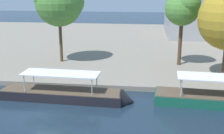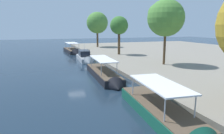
{
  "view_description": "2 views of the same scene",
  "coord_description": "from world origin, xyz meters",
  "px_view_note": "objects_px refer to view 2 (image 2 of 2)",
  "views": [
    {
      "loc": [
        9.21,
        -23.23,
        11.52
      ],
      "look_at": [
        5.28,
        8.68,
        2.38
      ],
      "focal_mm": 45.86,
      "sensor_mm": 36.0,
      "label": 1
    },
    {
      "loc": [
        30.71,
        -4.75,
        7.57
      ],
      "look_at": [
        2.99,
        4.65,
        1.98
      ],
      "focal_mm": 33.63,
      "sensor_mm": 36.0,
      "label": 2
    }
  ],
  "objects_px": {
    "tour_boat_0": "(73,52)",
    "tree_2": "(98,23)",
    "mooring_bollard_0": "(88,50)",
    "motor_yacht_1": "(85,58)",
    "tree_4": "(119,26)",
    "tour_boat_2": "(104,76)",
    "tour_boat_3": "(164,116)",
    "mooring_bollard_2": "(89,51)",
    "tree_5": "(166,17)"
  },
  "relations": [
    {
      "from": "tree_4",
      "to": "tour_boat_3",
      "type": "bearing_deg",
      "value": -15.15
    },
    {
      "from": "tour_boat_3",
      "to": "tree_2",
      "type": "bearing_deg",
      "value": 173.88
    },
    {
      "from": "tour_boat_0",
      "to": "mooring_bollard_2",
      "type": "xyz_separation_m",
      "value": [
        4.41,
        4.01,
        0.59
      ]
    },
    {
      "from": "tour_boat_0",
      "to": "tree_2",
      "type": "distance_m",
      "value": 17.31
    },
    {
      "from": "tour_boat_0",
      "to": "motor_yacht_1",
      "type": "distance_m",
      "value": 16.26
    },
    {
      "from": "tour_boat_2",
      "to": "tree_4",
      "type": "distance_m",
      "value": 25.03
    },
    {
      "from": "mooring_bollard_2",
      "to": "tree_2",
      "type": "distance_m",
      "value": 18.26
    },
    {
      "from": "tree_5",
      "to": "tour_boat_0",
      "type": "bearing_deg",
      "value": -155.4
    },
    {
      "from": "tour_boat_3",
      "to": "tree_2",
      "type": "xyz_separation_m",
      "value": [
        -59.41,
        10.26,
        8.71
      ]
    },
    {
      "from": "motor_yacht_1",
      "to": "mooring_bollard_0",
      "type": "xyz_separation_m",
      "value": [
        -13.01,
        3.5,
        0.38
      ]
    },
    {
      "from": "mooring_bollard_0",
      "to": "tree_5",
      "type": "distance_m",
      "value": 28.22
    },
    {
      "from": "tour_boat_3",
      "to": "tree_5",
      "type": "relative_size",
      "value": 1.06
    },
    {
      "from": "tree_4",
      "to": "tour_boat_2",
      "type": "bearing_deg",
      "value": -26.04
    },
    {
      "from": "tour_boat_0",
      "to": "tree_4",
      "type": "relative_size",
      "value": 1.38
    },
    {
      "from": "tour_boat_0",
      "to": "tree_2",
      "type": "height_order",
      "value": "tree_2"
    },
    {
      "from": "mooring_bollard_0",
      "to": "tree_2",
      "type": "relative_size",
      "value": 0.06
    },
    {
      "from": "tree_2",
      "to": "tree_5",
      "type": "distance_m",
      "value": 39.19
    },
    {
      "from": "tour_boat_2",
      "to": "tour_boat_3",
      "type": "relative_size",
      "value": 1.11
    },
    {
      "from": "tour_boat_2",
      "to": "tree_2",
      "type": "bearing_deg",
      "value": 168.44
    },
    {
      "from": "tree_4",
      "to": "motor_yacht_1",
      "type": "bearing_deg",
      "value": -66.63
    },
    {
      "from": "tour_boat_3",
      "to": "tree_4",
      "type": "height_order",
      "value": "tree_4"
    },
    {
      "from": "mooring_bollard_0",
      "to": "tree_4",
      "type": "height_order",
      "value": "tree_4"
    },
    {
      "from": "tour_boat_3",
      "to": "tree_4",
      "type": "xyz_separation_m",
      "value": [
        -36.92,
        10.0,
        7.49
      ]
    },
    {
      "from": "motor_yacht_1",
      "to": "tree_2",
      "type": "distance_m",
      "value": 29.89
    },
    {
      "from": "mooring_bollard_2",
      "to": "tree_4",
      "type": "distance_m",
      "value": 12.05
    },
    {
      "from": "tree_5",
      "to": "tour_boat_3",
      "type": "bearing_deg",
      "value": -32.19
    },
    {
      "from": "mooring_bollard_0",
      "to": "tree_4",
      "type": "relative_size",
      "value": 0.08
    },
    {
      "from": "motor_yacht_1",
      "to": "mooring_bollard_2",
      "type": "height_order",
      "value": "motor_yacht_1"
    },
    {
      "from": "tour_boat_2",
      "to": "tree_4",
      "type": "relative_size",
      "value": 1.46
    },
    {
      "from": "tour_boat_0",
      "to": "mooring_bollard_0",
      "type": "xyz_separation_m",
      "value": [
        3.24,
        3.88,
        0.65
      ]
    },
    {
      "from": "tour_boat_0",
      "to": "tree_5",
      "type": "distance_m",
      "value": 32.68
    },
    {
      "from": "tree_4",
      "to": "tree_5",
      "type": "distance_m",
      "value": 16.91
    },
    {
      "from": "tour_boat_3",
      "to": "mooring_bollard_2",
      "type": "height_order",
      "value": "tour_boat_3"
    },
    {
      "from": "tree_4",
      "to": "tree_5",
      "type": "height_order",
      "value": "tree_5"
    },
    {
      "from": "tour_boat_3",
      "to": "mooring_bollard_0",
      "type": "relative_size",
      "value": 16.17
    },
    {
      "from": "mooring_bollard_0",
      "to": "tree_2",
      "type": "distance_m",
      "value": 17.33
    },
    {
      "from": "tour_boat_0",
      "to": "tree_5",
      "type": "xyz_separation_m",
      "value": [
        28.58,
        13.08,
        8.95
      ]
    },
    {
      "from": "tour_boat_3",
      "to": "tree_2",
      "type": "relative_size",
      "value": 1.04
    },
    {
      "from": "motor_yacht_1",
      "to": "tree_4",
      "type": "relative_size",
      "value": 1.09
    },
    {
      "from": "tour_boat_3",
      "to": "tree_4",
      "type": "bearing_deg",
      "value": 168.53
    },
    {
      "from": "tour_boat_0",
      "to": "mooring_bollard_2",
      "type": "height_order",
      "value": "tour_boat_0"
    },
    {
      "from": "tour_boat_0",
      "to": "tour_boat_3",
      "type": "xyz_separation_m",
      "value": [
        48.88,
        0.31,
        0.07
      ]
    },
    {
      "from": "motor_yacht_1",
      "to": "tree_2",
      "type": "xyz_separation_m",
      "value": [
        -26.78,
        10.18,
        8.52
      ]
    },
    {
      "from": "tour_boat_3",
      "to": "mooring_bollard_0",
      "type": "distance_m",
      "value": 45.79
    },
    {
      "from": "tour_boat_2",
      "to": "tree_4",
      "type": "bearing_deg",
      "value": 156.13
    },
    {
      "from": "mooring_bollard_2",
      "to": "tour_boat_0",
      "type": "bearing_deg",
      "value": -137.77
    },
    {
      "from": "tour_boat_3",
      "to": "tree_4",
      "type": "distance_m",
      "value": 38.98
    },
    {
      "from": "tour_boat_0",
      "to": "tree_5",
      "type": "height_order",
      "value": "tree_5"
    },
    {
      "from": "motor_yacht_1",
      "to": "tour_boat_0",
      "type": "bearing_deg",
      "value": -176.33
    },
    {
      "from": "tour_boat_0",
      "to": "mooring_bollard_2",
      "type": "bearing_deg",
      "value": 39.35
    }
  ]
}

